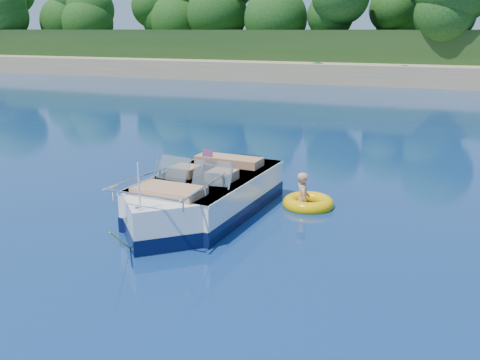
# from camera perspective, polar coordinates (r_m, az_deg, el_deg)

# --- Properties ---
(ground) EXTENTS (160.00, 160.00, 0.00)m
(ground) POSITION_cam_1_polar(r_m,az_deg,el_deg) (7.91, -4.67, -15.15)
(ground) COLOR #0B274F
(ground) RESTS_ON ground
(shoreline) EXTENTS (170.00, 59.00, 6.00)m
(shoreline) POSITION_cam_1_polar(r_m,az_deg,el_deg) (69.95, 19.92, 12.37)
(shoreline) COLOR #937455
(shoreline) RESTS_ON ground
(treeline) EXTENTS (150.00, 7.12, 8.19)m
(treeline) POSITION_cam_1_polar(r_m,az_deg,el_deg) (47.17, 19.11, 16.79)
(treeline) COLOR #311E10
(treeline) RESTS_ON ground
(motorboat) EXTENTS (2.33, 5.97, 1.99)m
(motorboat) POSITION_cam_1_polar(r_m,az_deg,el_deg) (11.97, -4.22, -2.13)
(motorboat) COLOR white
(motorboat) RESTS_ON ground
(tow_tube) EXTENTS (1.31, 1.31, 0.32)m
(tow_tube) POSITION_cam_1_polar(r_m,az_deg,el_deg) (12.79, 7.29, -2.46)
(tow_tube) COLOR #FFBC04
(tow_tube) RESTS_ON ground
(boy) EXTENTS (0.62, 0.82, 1.46)m
(boy) POSITION_cam_1_polar(r_m,az_deg,el_deg) (12.79, 6.65, -2.83)
(boy) COLOR tan
(boy) RESTS_ON ground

